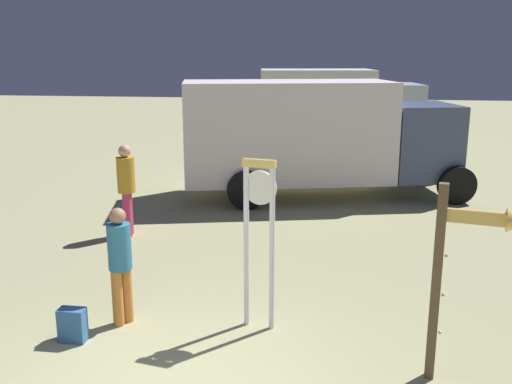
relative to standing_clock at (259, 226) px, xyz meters
The scene contains 7 objects.
standing_clock is the anchor object (origin of this frame).
arrow_sign 2.53m from the standing_clock, 23.66° to the right, with size 0.90×0.36×2.21m.
person_near_clock 1.87m from the standing_clock, behind, with size 0.30×0.30×1.59m.
backpack 2.63m from the standing_clock, 162.29° to the right, with size 0.33×0.23×0.43m.
person_distant 4.64m from the standing_clock, 131.35° to the left, with size 0.34×0.34×1.80m.
box_truck_near 7.15m from the standing_clock, 86.81° to the left, with size 7.19×3.77×2.84m.
box_truck_far 14.90m from the standing_clock, 86.42° to the left, with size 6.42×3.39×2.90m.
Camera 1 is at (1.54, -4.91, 3.51)m, focal length 40.05 mm.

